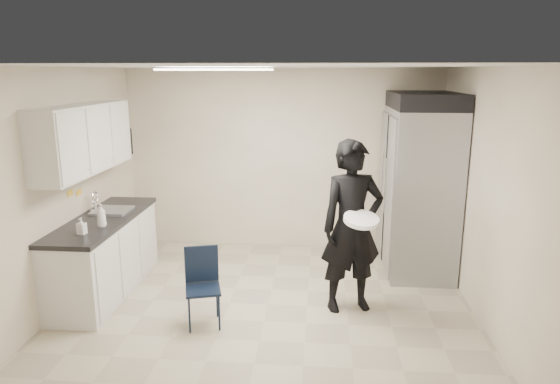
# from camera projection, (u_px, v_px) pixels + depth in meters

# --- Properties ---
(floor) EXTENTS (4.50, 4.50, 0.00)m
(floor) POSITION_uv_depth(u_px,v_px,m) (268.00, 304.00, 5.61)
(floor) COLOR tan
(floor) RESTS_ON ground
(ceiling) EXTENTS (4.50, 4.50, 0.00)m
(ceiling) POSITION_uv_depth(u_px,v_px,m) (267.00, 66.00, 4.99)
(ceiling) COLOR silver
(ceiling) RESTS_ON back_wall
(back_wall) EXTENTS (4.50, 0.00, 4.50)m
(back_wall) POSITION_uv_depth(u_px,v_px,m) (282.00, 160.00, 7.24)
(back_wall) COLOR beige
(back_wall) RESTS_ON floor
(left_wall) EXTENTS (0.00, 4.00, 4.00)m
(left_wall) POSITION_uv_depth(u_px,v_px,m) (64.00, 188.00, 5.48)
(left_wall) COLOR beige
(left_wall) RESTS_ON floor
(right_wall) EXTENTS (0.00, 4.00, 4.00)m
(right_wall) POSITION_uv_depth(u_px,v_px,m) (485.00, 197.00, 5.12)
(right_wall) COLOR beige
(right_wall) RESTS_ON floor
(ceiling_panel) EXTENTS (1.20, 0.60, 0.02)m
(ceiling_panel) POSITION_uv_depth(u_px,v_px,m) (216.00, 70.00, 5.44)
(ceiling_panel) COLOR white
(ceiling_panel) RESTS_ON ceiling
(lower_counter) EXTENTS (0.60, 1.90, 0.86)m
(lower_counter) POSITION_uv_depth(u_px,v_px,m) (105.00, 257.00, 5.86)
(lower_counter) COLOR silver
(lower_counter) RESTS_ON floor
(countertop) EXTENTS (0.64, 1.95, 0.05)m
(countertop) POSITION_uv_depth(u_px,v_px,m) (102.00, 220.00, 5.75)
(countertop) COLOR black
(countertop) RESTS_ON lower_counter
(sink) EXTENTS (0.42, 0.40, 0.14)m
(sink) POSITION_uv_depth(u_px,v_px,m) (112.00, 215.00, 5.99)
(sink) COLOR gray
(sink) RESTS_ON countertop
(faucet) EXTENTS (0.02, 0.02, 0.24)m
(faucet) POSITION_uv_depth(u_px,v_px,m) (95.00, 203.00, 5.98)
(faucet) COLOR silver
(faucet) RESTS_ON countertop
(upper_cabinets) EXTENTS (0.35, 1.80, 0.75)m
(upper_cabinets) POSITION_uv_depth(u_px,v_px,m) (84.00, 138.00, 5.54)
(upper_cabinets) COLOR silver
(upper_cabinets) RESTS_ON left_wall
(towel_dispenser) EXTENTS (0.22, 0.30, 0.35)m
(towel_dispenser) POSITION_uv_depth(u_px,v_px,m) (120.00, 143.00, 6.71)
(towel_dispenser) COLOR black
(towel_dispenser) RESTS_ON left_wall
(notice_sticker_left) EXTENTS (0.00, 0.12, 0.07)m
(notice_sticker_left) POSITION_uv_depth(u_px,v_px,m) (70.00, 193.00, 5.60)
(notice_sticker_left) COLOR yellow
(notice_sticker_left) RESTS_ON left_wall
(notice_sticker_right) EXTENTS (0.00, 0.12, 0.07)m
(notice_sticker_right) POSITION_uv_depth(u_px,v_px,m) (79.00, 192.00, 5.80)
(notice_sticker_right) COLOR yellow
(notice_sticker_right) RESTS_ON left_wall
(commercial_fridge) EXTENTS (0.80, 1.35, 2.10)m
(commercial_fridge) POSITION_uv_depth(u_px,v_px,m) (419.00, 191.00, 6.44)
(commercial_fridge) COLOR gray
(commercial_fridge) RESTS_ON floor
(fridge_compressor) EXTENTS (0.80, 1.35, 0.20)m
(fridge_compressor) POSITION_uv_depth(u_px,v_px,m) (425.00, 101.00, 6.17)
(fridge_compressor) COLOR black
(fridge_compressor) RESTS_ON commercial_fridge
(folding_chair) EXTENTS (0.43, 0.43, 0.78)m
(folding_chair) POSITION_uv_depth(u_px,v_px,m) (203.00, 290.00, 5.07)
(folding_chair) COLOR black
(folding_chair) RESTS_ON floor
(man_tuxedo) EXTENTS (0.79, 0.64, 1.87)m
(man_tuxedo) POSITION_uv_depth(u_px,v_px,m) (352.00, 227.00, 5.32)
(man_tuxedo) COLOR black
(man_tuxedo) RESTS_ON floor
(bucket_lid) EXTENTS (0.45, 0.45, 0.05)m
(bucket_lid) POSITION_uv_depth(u_px,v_px,m) (361.00, 220.00, 5.04)
(bucket_lid) COLOR white
(bucket_lid) RESTS_ON man_tuxedo
(soap_bottle_a) EXTENTS (0.14, 0.14, 0.26)m
(soap_bottle_a) POSITION_uv_depth(u_px,v_px,m) (101.00, 215.00, 5.39)
(soap_bottle_a) COLOR white
(soap_bottle_a) RESTS_ON countertop
(soap_bottle_b) EXTENTS (0.09, 0.09, 0.17)m
(soap_bottle_b) POSITION_uv_depth(u_px,v_px,m) (81.00, 226.00, 5.15)
(soap_bottle_b) COLOR #A5A3AF
(soap_bottle_b) RESTS_ON countertop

